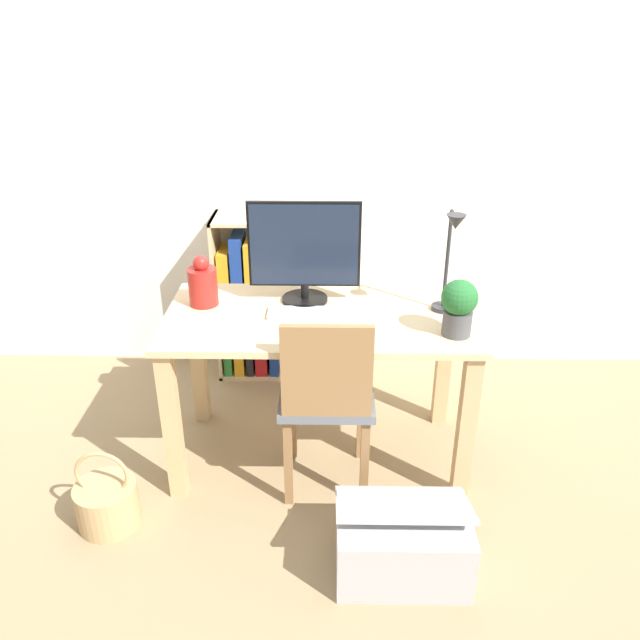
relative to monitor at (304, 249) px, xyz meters
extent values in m
plane|color=#997F5B|center=(0.07, -0.15, -1.00)|extent=(10.00, 10.00, 0.00)
cube|color=silver|center=(0.07, 0.82, 0.30)|extent=(8.00, 0.05, 2.60)
cube|color=#D8BC8C|center=(0.07, -0.15, -0.26)|extent=(1.35, 0.69, 0.03)
cube|color=tan|center=(-0.55, -0.44, -0.64)|extent=(0.07, 0.07, 0.72)
cube|color=tan|center=(0.69, -0.44, -0.64)|extent=(0.07, 0.07, 0.72)
cube|color=tan|center=(-0.55, 0.14, -0.64)|extent=(0.07, 0.07, 0.72)
cube|color=tan|center=(0.69, 0.14, -0.64)|extent=(0.07, 0.07, 0.72)
cylinder|color=black|center=(0.00, 0.00, -0.24)|extent=(0.21, 0.21, 0.02)
cylinder|color=black|center=(0.00, 0.00, -0.20)|extent=(0.04, 0.04, 0.07)
cube|color=black|center=(0.00, 0.00, 0.02)|extent=(0.50, 0.02, 0.39)
cube|color=#192338|center=(0.00, 0.00, 0.02)|extent=(0.47, 0.03, 0.36)
cube|color=#B2B2B7|center=(0.03, -0.15, -0.24)|extent=(0.38, 0.12, 0.02)
cylinder|color=#B2231E|center=(-0.45, -0.05, -0.16)|extent=(0.13, 0.13, 0.17)
sphere|color=#B2231E|center=(-0.45, -0.05, -0.05)|extent=(0.07, 0.07, 0.07)
cylinder|color=#2D2D33|center=(0.62, -0.09, -0.24)|extent=(0.10, 0.10, 0.02)
cylinder|color=#2D2D33|center=(0.62, -0.09, -0.01)|extent=(0.02, 0.02, 0.43)
cylinder|color=#2D2D33|center=(0.62, -0.14, 0.21)|extent=(0.01, 0.10, 0.01)
cone|color=#2D2D33|center=(0.62, -0.19, 0.19)|extent=(0.08, 0.08, 0.06)
cylinder|color=#4C4C51|center=(0.63, -0.33, -0.20)|extent=(0.12, 0.12, 0.10)
sphere|color=#23662D|center=(0.63, -0.33, -0.08)|extent=(0.15, 0.15, 0.15)
cube|color=slate|center=(0.10, -0.33, -0.54)|extent=(0.40, 0.40, 0.04)
cube|color=olive|center=(0.10, -0.52, -0.32)|extent=(0.36, 0.03, 0.40)
cube|color=olive|center=(-0.06, -0.49, -0.78)|extent=(0.04, 0.04, 0.44)
cube|color=olive|center=(0.27, -0.49, -0.78)|extent=(0.04, 0.04, 0.44)
cube|color=olive|center=(-0.06, -0.17, -0.78)|extent=(0.04, 0.04, 0.44)
cube|color=olive|center=(0.27, -0.17, -0.78)|extent=(0.04, 0.04, 0.44)
cube|color=#D8BC8C|center=(-0.52, 0.64, -0.52)|extent=(0.02, 0.28, 0.95)
cube|color=#D8BC8C|center=(0.26, 0.64, -0.52)|extent=(0.02, 0.28, 0.95)
cube|color=#D8BC8C|center=(-0.13, 0.64, -0.99)|extent=(0.80, 0.28, 0.02)
cube|color=#D8BC8C|center=(-0.13, 0.64, -0.06)|extent=(0.80, 0.28, 0.02)
cube|color=#D8BC8C|center=(-0.13, 0.64, -0.52)|extent=(0.76, 0.28, 0.02)
cube|color=#2D7F38|center=(-0.48, 0.64, -0.81)|extent=(0.05, 0.24, 0.35)
cube|color=orange|center=(-0.41, 0.64, -0.81)|extent=(0.06, 0.24, 0.35)
cube|color=black|center=(-0.35, 0.64, -0.79)|extent=(0.04, 0.24, 0.38)
cube|color=red|center=(-0.28, 0.64, -0.83)|extent=(0.07, 0.24, 0.31)
cube|color=navy|center=(-0.21, 0.64, -0.83)|extent=(0.05, 0.24, 0.30)
cube|color=orange|center=(-0.47, 0.64, -0.37)|extent=(0.06, 0.24, 0.28)
cube|color=navy|center=(-0.39, 0.64, -0.33)|extent=(0.06, 0.24, 0.37)
cube|color=orange|center=(-0.32, 0.64, -0.34)|extent=(0.05, 0.24, 0.34)
cylinder|color=tan|center=(-0.81, -0.63, -0.90)|extent=(0.26, 0.26, 0.19)
torus|color=tan|center=(-0.81, -0.63, -0.74)|extent=(0.22, 0.02, 0.22)
cube|color=#B2B2B7|center=(0.39, -0.86, -0.87)|extent=(0.50, 0.32, 0.26)
cube|color=#B2B2B7|center=(0.39, -0.80, -0.73)|extent=(0.51, 0.31, 0.13)
camera|label=1|loc=(0.11, -2.60, 0.93)|focal=35.00mm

